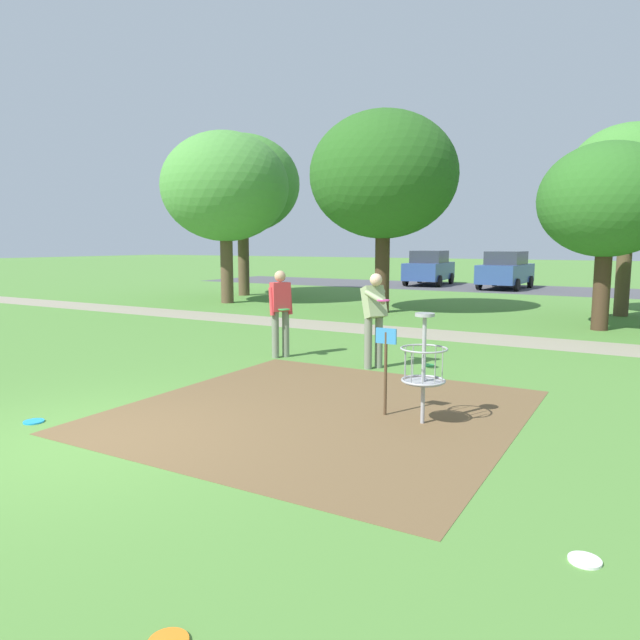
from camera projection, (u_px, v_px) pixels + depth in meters
ground_plane at (77, 442)px, 6.57m from camera, size 160.00×160.00×0.00m
dirt_tee_pad at (321, 410)px, 7.82m from camera, size 5.00×5.14×0.01m
disc_golf_basket at (419, 364)px, 7.20m from camera, size 0.98×0.58×1.39m
player_foreground_watching at (374, 314)px, 10.32m from camera, size 0.77×0.98×1.71m
player_throwing at (280, 309)px, 11.35m from camera, size 0.45×0.48×1.71m
frisbee_near_basket at (428, 365)px, 10.69m from camera, size 0.22×0.22×0.02m
frisbee_far_left at (34, 422)px, 7.30m from camera, size 0.25×0.25×0.02m
frisbee_far_right at (585, 560)px, 4.11m from camera, size 0.23×0.23×0.02m
tree_near_right at (225, 187)px, 21.39m from camera, size 4.69×4.69×6.29m
tree_mid_left at (630, 177)px, 17.46m from camera, size 3.62×3.62×5.79m
tree_mid_right at (607, 201)px, 14.66m from camera, size 3.39×3.39×4.77m
tree_far_left at (384, 176)px, 18.36m from camera, size 4.69×4.69×6.37m
tree_far_center at (242, 184)px, 24.55m from camera, size 4.86×4.86×6.78m
parking_lot_strip at (522, 289)px, 28.41m from camera, size 36.00×6.00×0.01m
parked_car_leftmost at (429, 268)px, 31.31m from camera, size 2.20×4.31×1.84m
parked_car_center_left at (506, 270)px, 28.64m from camera, size 2.14×4.29×1.84m
gravel_path at (400, 332)px, 14.81m from camera, size 40.00×1.64×0.00m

